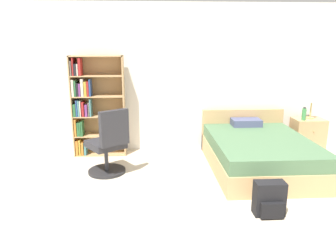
% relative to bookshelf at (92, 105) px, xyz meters
% --- Properties ---
extents(wall_back, '(9.00, 0.06, 2.60)m').
position_rel_bookshelf_xyz_m(wall_back, '(1.96, 0.26, 0.41)').
color(wall_back, white).
rests_on(wall_back, ground_plane).
extents(bookshelf, '(0.89, 0.28, 1.72)m').
position_rel_bookshelf_xyz_m(bookshelf, '(0.00, 0.00, 0.00)').
color(bookshelf, tan).
rests_on(bookshelf, ground_plane).
extents(bed, '(1.47, 2.02, 0.76)m').
position_rel_bookshelf_xyz_m(bed, '(2.68, -0.82, -0.62)').
color(bed, tan).
rests_on(bed, ground_plane).
extents(office_chair, '(0.70, 0.72, 1.02)m').
position_rel_bookshelf_xyz_m(office_chair, '(0.38, -0.94, -0.44)').
color(office_chair, '#232326').
rests_on(office_chair, ground_plane).
extents(nightstand, '(0.54, 0.42, 0.60)m').
position_rel_bookshelf_xyz_m(nightstand, '(3.85, -0.05, -0.59)').
color(nightstand, tan).
rests_on(nightstand, ground_plane).
extents(table_lamp, '(0.22, 0.22, 0.48)m').
position_rel_bookshelf_xyz_m(table_lamp, '(3.88, -0.01, 0.09)').
color(table_lamp, tan).
rests_on(table_lamp, nightstand).
extents(water_bottle, '(0.07, 0.07, 0.23)m').
position_rel_bookshelf_xyz_m(water_bottle, '(3.70, -0.15, -0.17)').
color(water_bottle, '#3F8C4C').
rests_on(water_bottle, nightstand).
extents(backpack_black, '(0.35, 0.24, 0.40)m').
position_rel_bookshelf_xyz_m(backpack_black, '(2.34, -2.26, -0.69)').
color(backpack_black, black).
rests_on(backpack_black, ground_plane).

